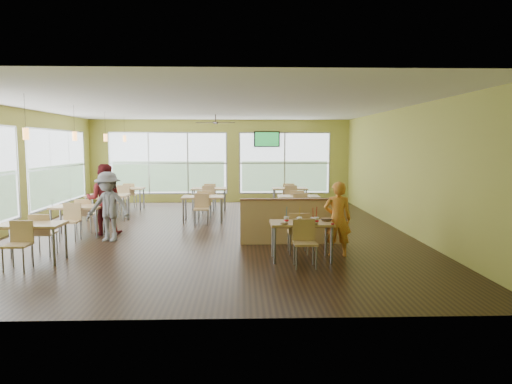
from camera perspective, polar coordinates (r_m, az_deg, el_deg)
room at (r=11.77m, az=-5.88°, el=2.76°), size 12.00×12.04×3.20m
window_bays at (r=15.23m, az=-15.03°, el=2.85°), size 9.24×10.24×2.38m
main_table at (r=8.95m, az=5.70°, el=-4.51°), size 1.22×1.52×0.87m
half_wall_divider at (r=10.38m, az=4.66°, el=-3.64°), size 2.40×0.14×1.04m
dining_tables at (r=13.67m, az=-9.71°, el=-0.93°), size 6.92×8.72×0.87m
pendant_lights at (r=13.04m, az=-19.95°, el=6.50°), size 0.11×7.31×0.86m
ceiling_fan at (r=14.76m, az=-5.09°, el=8.64°), size 1.25×1.25×0.29m
tv_backwall at (r=17.65m, az=1.36°, el=6.62°), size 1.00×0.07×0.60m
man_plaid at (r=9.34m, az=10.16°, el=-3.34°), size 0.59×0.41×1.52m
patron_maroon at (r=12.02m, az=-18.47°, el=-0.87°), size 0.94×0.78×1.77m
patron_grey at (r=11.14m, az=-17.97°, el=-1.75°), size 1.16×0.82×1.63m
cup_blue at (r=8.72m, az=3.83°, el=-3.51°), size 0.10×0.10×0.35m
cup_yellow at (r=8.67m, az=5.44°, el=-3.56°), size 0.10×0.10×0.37m
cup_red_near at (r=8.73m, az=7.13°, el=-3.55°), size 0.09×0.09×0.33m
cup_red_far at (r=8.71m, az=7.56°, el=-3.55°), size 0.10×0.10×0.36m
food_basket at (r=9.12m, az=8.80°, el=-3.40°), size 0.23×0.23×0.05m
ketchup_cup at (r=8.72m, az=9.55°, el=-3.96°), size 0.06×0.06×0.03m
wrapper_left at (r=8.64m, az=3.53°, el=-3.94°), size 0.19×0.19×0.04m
wrapper_mid at (r=9.06m, az=5.47°, el=-3.46°), size 0.21×0.19×0.05m
wrapper_right at (r=8.66m, az=7.31°, el=-3.98°), size 0.15×0.15×0.03m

